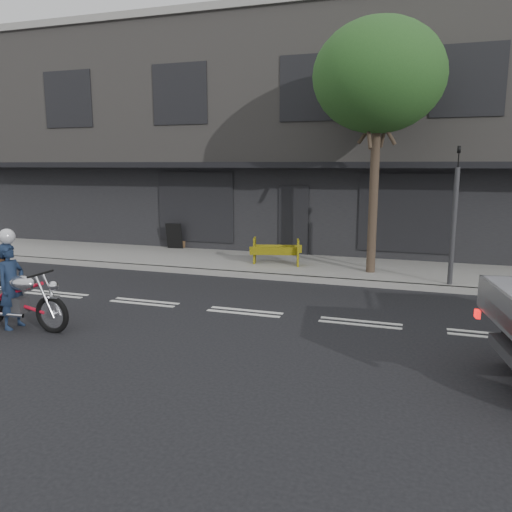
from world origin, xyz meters
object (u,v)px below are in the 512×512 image
object	(u,v)px
motorcycle	(19,298)
construction_barrier	(274,252)
sandwich_board	(174,236)
street_tree	(379,77)
traffic_light_pole	(454,224)
rider	(12,286)

from	to	relation	value
motorcycle	construction_barrier	bearing A→B (deg)	65.27
sandwich_board	street_tree	bearing A→B (deg)	-19.35
street_tree	construction_barrier	xyz separation A→B (m)	(-2.77, 0.03, -4.73)
traffic_light_pole	motorcycle	world-z (taller)	traffic_light_pole
traffic_light_pole	street_tree	bearing A→B (deg)	156.97
traffic_light_pole	rider	xyz separation A→B (m)	(-8.05, -5.65, -0.84)
rider	sandwich_board	xyz separation A→B (m)	(-0.87, 8.30, -0.21)
construction_barrier	motorcycle	bearing A→B (deg)	-115.55
sandwich_board	construction_barrier	bearing A→B (deg)	-27.93
traffic_light_pole	construction_barrier	distance (m)	4.98
street_tree	construction_barrier	bearing A→B (deg)	179.46
street_tree	sandwich_board	distance (m)	8.54
rider	street_tree	bearing A→B (deg)	-42.09
motorcycle	sandwich_board	size ratio (longest dim) A/B	2.46
rider	construction_barrier	xyz separation A→B (m)	(3.27, 6.53, -0.26)
traffic_light_pole	rider	world-z (taller)	traffic_light_pole
rider	construction_barrier	size ratio (longest dim) A/B	1.14
street_tree	motorcycle	distance (m)	9.95
motorcycle	sandwich_board	distance (m)	8.37
traffic_light_pole	construction_barrier	size ratio (longest dim) A/B	2.45
street_tree	motorcycle	xyz separation A→B (m)	(-5.89, -6.50, -4.69)
traffic_light_pole	motorcycle	bearing A→B (deg)	-144.39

